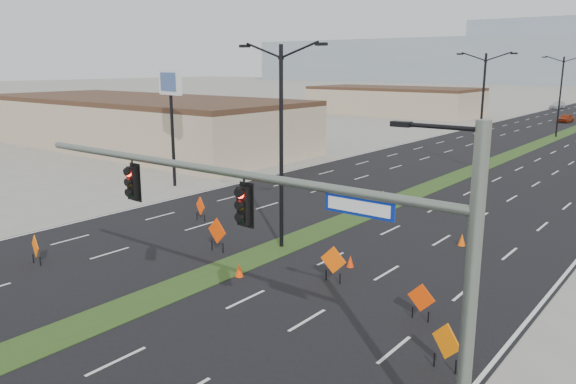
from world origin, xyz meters
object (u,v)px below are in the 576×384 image
Objects in this scene: signal_mast at (297,232)px; construction_sign_0 at (35,247)px; pole_sign_west at (170,91)px; streetlight_2 at (560,94)px; car_left at (566,118)px; cone_1 at (350,261)px; construction_sign_1 at (200,207)px; cone_2 at (462,240)px; construction_sign_5 at (421,299)px; streetlight_1 at (482,107)px; construction_sign_2 at (217,232)px; construction_sign_3 at (333,261)px; car_far at (557,105)px; construction_sign_4 at (446,343)px; cone_0 at (239,270)px; cone_3 at (383,195)px; streetlight_0 at (281,141)px.

signal_mast reaches higher than construction_sign_0.
streetlight_2 is at bearing 84.86° from pole_sign_west.
cone_1 is (7.71, -77.18, -0.39)m from car_left.
construction_sign_1 is 11.15m from cone_1.
car_left is 71.78m from cone_2.
construction_sign_5 is at bearing -81.20° from streetlight_2.
streetlight_1 is at bearing 107.87° from cone_2.
construction_sign_2 reaches higher than construction_sign_5.
construction_sign_3 is (12.04, 6.64, 0.12)m from construction_sign_0.
car_left is 2.44× the size of construction_sign_3.
construction_sign_5 is (12.61, -80.27, 0.16)m from car_left.
streetlight_2 is at bearing 101.69° from construction_sign_1.
construction_sign_3 is 23.03m from pole_sign_west.
construction_sign_4 is (22.78, -112.90, 0.20)m from car_far.
signal_mast is 16.41m from construction_sign_0.
car_far is 109.72m from construction_sign_2.
car_left is 6.39× the size of cone_0.
pole_sign_west reaches higher than cone_0.
construction_sign_0 is 0.96× the size of construction_sign_1.
cone_3 is (-0.84, -43.84, -5.08)m from streetlight_2.
car_left is 85.92m from construction_sign_0.
streetlight_0 is (-8.56, 10.00, 0.63)m from signal_mast.
cone_1 is 6.80m from cone_2.
streetlight_1 is 6.43× the size of construction_sign_4.
signal_mast is at bearing -66.26° from cone_1.
construction_sign_3 reaches higher than construction_sign_0.
car_far is (-20.06, 116.74, -4.08)m from signal_mast.
construction_sign_4 is at bearing -52.99° from construction_sign_5.
construction_sign_4 is at bearing -79.71° from streetlight_2.
car_far is 3.45× the size of construction_sign_5.
car_left is 2.25× the size of construction_sign_2.
streetlight_2 is (0.00, 56.00, 0.00)m from streetlight_0.
cone_2 is at bearing 10.80° from pole_sign_west.
construction_sign_4 is (18.62, 2.84, 0.08)m from construction_sign_0.
construction_sign_0 is (-3.94, -85.83, 0.16)m from car_left.
construction_sign_3 is 0.18× the size of pole_sign_west.
cone_3 is (-5.55, 14.53, -0.61)m from construction_sign_3.
construction_sign_3 is at bearing -26.68° from streetlight_0.
car_left is at bearing 95.71° from cone_1.
streetlight_2 is at bearing 122.68° from construction_sign_4.
construction_sign_2 reaches higher than car_far.
streetlight_0 is at bearing 148.26° from construction_sign_3.
signal_mast is 9.32× the size of construction_sign_2.
car_far is at bearing 93.38° from construction_sign_3.
construction_sign_2 is 12.44m from cone_2.
construction_sign_1 is at bearing 146.83° from cone_0.
construction_sign_1 is 0.17× the size of pole_sign_west.
construction_sign_4 is (11.28, -62.16, -4.50)m from streetlight_2.
car_left is at bearing 122.42° from construction_sign_4.
car_left reaches higher than cone_2.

